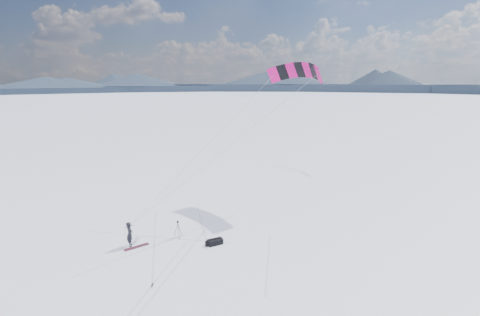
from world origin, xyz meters
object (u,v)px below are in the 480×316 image
gear_bag_a (215,242)px  gear_bag_b (211,243)px  snowkiter (131,246)px  tripod (178,227)px  snowboard (137,247)px

gear_bag_a → gear_bag_b: gear_bag_a is taller
snowkiter → gear_bag_b: snowkiter is taller
snowkiter → tripod: (3.10, -0.31, 0.77)m
snowboard → tripod: tripod is taller
snowboard → tripod: bearing=-7.3°
gear_bag_a → snowboard: bearing=157.3°
snowboard → gear_bag_a: 5.01m
tripod → gear_bag_b: (1.49, -2.05, -0.63)m
snowboard → gear_bag_b: size_ratio=2.07×
snowkiter → gear_bag_a: size_ratio=1.65×
tripod → gear_bag_a: size_ratio=1.22×
tripod → gear_bag_b: size_ratio=1.57×
snowkiter → gear_bag_a: bearing=-109.5°
snowkiter → tripod: 3.21m
snowkiter → tripod: tripod is taller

